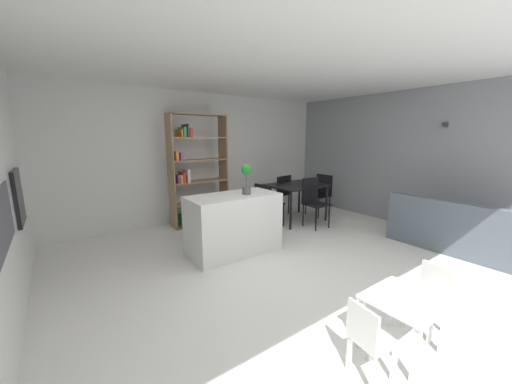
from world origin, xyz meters
TOP-DOWN VIEW (x-y plane):
  - ground_plane at (0.00, 0.00)m, footprint 9.32×9.32m
  - ceiling_slab at (0.00, 0.00)m, footprint 6.78×5.81m
  - back_partition at (0.00, 2.88)m, footprint 6.78×0.06m
  - right_partition_gray at (3.36, 0.00)m, footprint 0.06×5.81m
  - cabinet_niche_splashback at (-2.67, 0.20)m, footprint 0.01×1.19m
  - built_in_oven at (-2.66, 1.41)m, footprint 0.06×0.61m
  - kitchen_island at (-0.18, 0.86)m, footprint 1.36×0.68m
  - potted_plant_on_island at (0.01, 0.79)m, footprint 0.15×0.15m
  - open_bookshelf at (-0.07, 2.51)m, footprint 1.13×0.36m
  - child_table at (-0.14, -1.69)m, footprint 0.55×0.52m
  - child_chair_right at (0.34, -1.70)m, footprint 0.31×0.31m
  - child_chair_left at (-0.61, -1.68)m, footprint 0.31×0.31m
  - dining_table at (1.75, 1.53)m, footprint 1.13×0.93m
  - dining_chair_far at (1.76, 2.03)m, footprint 0.50×0.46m
  - dining_chair_island_side at (0.97, 1.53)m, footprint 0.47×0.49m
  - dining_chair_window_side at (2.53, 1.54)m, footprint 0.42×0.44m
  - dining_chair_near at (1.75, 1.05)m, footprint 0.43×0.44m
  - sofa at (2.70, -1.07)m, footprint 0.90×1.78m
  - wall_sconce_back at (3.28, -0.52)m, footprint 0.07×0.07m

SIDE VIEW (x-z plane):
  - ground_plane at x=0.00m, z-range 0.00..0.00m
  - sofa at x=2.70m, z-range -0.13..0.68m
  - child_chair_left at x=-0.61m, z-range 0.03..0.62m
  - child_chair_right at x=0.34m, z-range 0.04..0.64m
  - child_table at x=-0.14m, z-range 0.16..0.63m
  - kitchen_island at x=-0.18m, z-range 0.00..0.89m
  - dining_chair_island_side at x=0.97m, z-range 0.10..0.95m
  - dining_chair_window_side at x=2.53m, z-range 0.08..0.99m
  - dining_chair_far at x=1.76m, z-range 0.10..1.00m
  - dining_chair_near at x=1.75m, z-range 0.08..1.04m
  - dining_table at x=1.75m, z-range 0.31..1.08m
  - built_in_oven at x=-2.66m, z-range 0.78..1.39m
  - open_bookshelf at x=-0.07m, z-range 0.00..2.17m
  - cabinet_niche_splashback at x=-2.67m, z-range 0.85..1.35m
  - potted_plant_on_island at x=0.01m, z-range 0.94..1.39m
  - back_partition at x=0.00m, z-range 0.00..2.63m
  - right_partition_gray at x=3.36m, z-range 0.00..2.63m
  - wall_sconce_back at x=3.28m, z-range 1.91..1.99m
  - ceiling_slab at x=0.00m, z-range 2.63..2.69m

